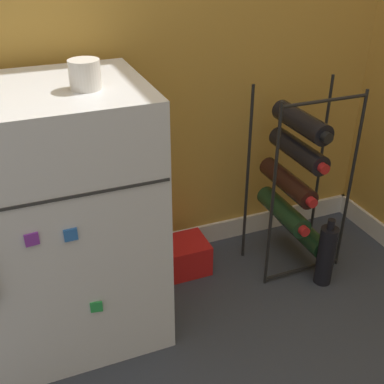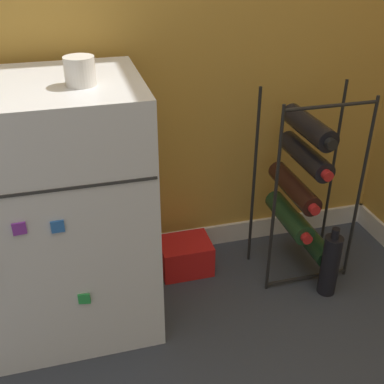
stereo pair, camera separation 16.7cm
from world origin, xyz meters
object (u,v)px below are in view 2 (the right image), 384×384
at_px(loose_bottle_floor, 330,265).
at_px(fridge_top_cup, 80,71).
at_px(soda_box, 185,256).
at_px(mini_fridge, 60,212).
at_px(wine_rack, 302,188).

bearing_deg(loose_bottle_floor, fridge_top_cup, 174.36).
height_order(soda_box, fridge_top_cup, fridge_top_cup).
bearing_deg(soda_box, mini_fridge, -163.38).
bearing_deg(loose_bottle_floor, soda_box, 150.69).
bearing_deg(mini_fridge, soda_box, 16.62).
distance_m(mini_fridge, fridge_top_cup, 0.48).
height_order(mini_fridge, soda_box, mini_fridge).
distance_m(wine_rack, soda_box, 0.54).
distance_m(fridge_top_cup, loose_bottle_floor, 1.13).
bearing_deg(fridge_top_cup, mini_fridge, 152.47).
height_order(mini_fridge, fridge_top_cup, fridge_top_cup).
xyz_separation_m(mini_fridge, loose_bottle_floor, (0.94, -0.14, -0.30)).
height_order(wine_rack, loose_bottle_floor, wine_rack).
bearing_deg(wine_rack, mini_fridge, -178.11).
distance_m(mini_fridge, wine_rack, 0.88).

